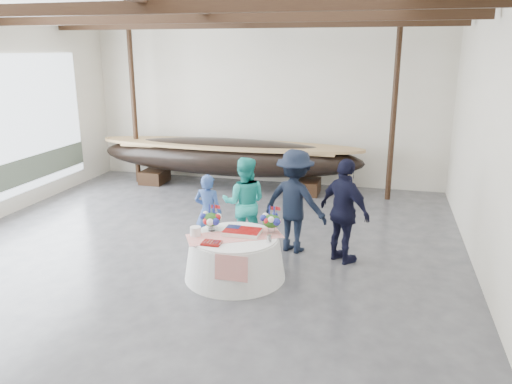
# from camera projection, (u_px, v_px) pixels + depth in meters

# --- Properties ---
(floor) EXTENTS (10.00, 12.00, 0.01)m
(floor) POSITION_uv_depth(u_px,v_px,m) (185.00, 263.00, 8.97)
(floor) COLOR #3D3D42
(floor) RESTS_ON ground
(wall_back) EXTENTS (10.00, 0.02, 4.50)m
(wall_back) POSITION_uv_depth(u_px,v_px,m) (264.00, 103.00, 13.93)
(wall_back) COLOR silver
(wall_back) RESTS_ON ground
(wall_right) EXTENTS (0.02, 12.00, 4.50)m
(wall_right) POSITION_uv_depth(u_px,v_px,m) (504.00, 154.00, 7.14)
(wall_right) COLOR silver
(wall_right) RESTS_ON ground
(pavilion_structure) EXTENTS (9.80, 11.76, 4.50)m
(pavilion_structure) POSITION_uv_depth(u_px,v_px,m) (195.00, 31.00, 8.66)
(pavilion_structure) COLOR black
(pavilion_structure) RESTS_ON ground
(longboat_display) EXTENTS (7.36, 1.47, 1.38)m
(longboat_display) POSITION_uv_depth(u_px,v_px,m) (227.00, 157.00, 13.58)
(longboat_display) COLOR black
(longboat_display) RESTS_ON ground
(banquet_table) EXTENTS (1.69, 1.69, 0.73)m
(banquet_table) POSITION_uv_depth(u_px,v_px,m) (235.00, 257.00, 8.32)
(banquet_table) COLOR silver
(banquet_table) RESTS_ON ground
(tabletop_items) EXTENTS (1.63, 1.24, 0.40)m
(tabletop_items) POSITION_uv_depth(u_px,v_px,m) (237.00, 224.00, 8.35)
(tabletop_items) COLOR red
(tabletop_items) RESTS_ON banquet_table
(guest_woman_blue) EXTENTS (0.55, 0.37, 1.47)m
(guest_woman_blue) POSITION_uv_depth(u_px,v_px,m) (208.00, 212.00, 9.42)
(guest_woman_blue) COLOR navy
(guest_woman_blue) RESTS_ON ground
(guest_woman_teal) EXTENTS (0.97, 0.82, 1.77)m
(guest_woman_teal) POSITION_uv_depth(u_px,v_px,m) (244.00, 203.00, 9.48)
(guest_woman_teal) COLOR #21ADA0
(guest_woman_teal) RESTS_ON ground
(guest_man_left) EXTENTS (1.42, 1.06, 1.95)m
(guest_man_left) POSITION_uv_depth(u_px,v_px,m) (295.00, 201.00, 9.27)
(guest_man_left) COLOR black
(guest_man_left) RESTS_ON ground
(guest_man_right) EXTENTS (1.15, 1.06, 1.89)m
(guest_man_right) POSITION_uv_depth(u_px,v_px,m) (344.00, 211.00, 8.78)
(guest_man_right) COLOR black
(guest_man_right) RESTS_ON ground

